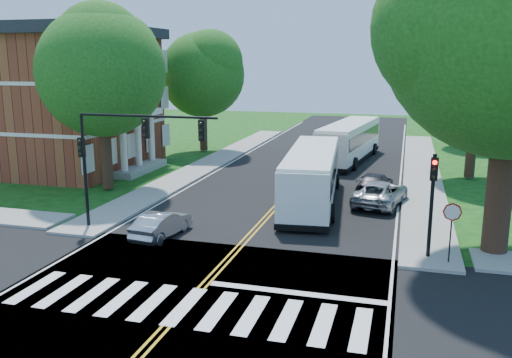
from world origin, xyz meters
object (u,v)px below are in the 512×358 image
(bus_follow, at_px, (349,141))
(hatchback, at_px, (162,224))
(signal_ne, at_px, (432,192))
(dark_sedan, at_px, (375,184))
(bus_lead, at_px, (312,175))
(suv, at_px, (381,193))
(signal_nw, at_px, (125,144))

(bus_follow, height_order, hatchback, bus_follow)
(signal_ne, xyz_separation_m, dark_sedan, (-2.93, 11.18, -2.28))
(bus_lead, bearing_deg, dark_sedan, -141.82)
(bus_follow, bearing_deg, signal_ne, 111.78)
(signal_ne, bearing_deg, bus_lead, 128.98)
(suv, height_order, dark_sedan, suv)
(suv, bearing_deg, bus_follow, -64.57)
(signal_ne, height_order, suv, signal_ne)
(dark_sedan, bearing_deg, bus_follow, -71.20)
(suv, bearing_deg, dark_sedan, -67.02)
(signal_ne, relative_size, dark_sedan, 0.95)
(signal_ne, xyz_separation_m, bus_follow, (-5.74, 22.41, -1.26))
(signal_nw, distance_m, hatchback, 4.18)
(signal_nw, xyz_separation_m, bus_lead, (7.67, 7.90, -2.68))
(signal_nw, height_order, hatchback, signal_nw)
(signal_ne, distance_m, bus_lead, 10.23)
(signal_nw, bearing_deg, suv, 36.42)
(suv, relative_size, dark_sedan, 1.11)
(hatchback, distance_m, dark_sedan, 14.73)
(signal_ne, distance_m, dark_sedan, 11.78)
(hatchback, bearing_deg, bus_lead, -119.53)
(bus_follow, xyz_separation_m, suv, (3.32, -13.84, -0.98))
(dark_sedan, bearing_deg, signal_nw, 49.94)
(signal_ne, bearing_deg, dark_sedan, 104.70)
(hatchback, relative_size, suv, 0.74)
(bus_follow, bearing_deg, bus_lead, 94.87)
(signal_nw, xyz_separation_m, hatchback, (1.85, -0.25, -3.74))
(signal_ne, xyz_separation_m, suv, (-2.42, 8.57, -2.24))
(signal_nw, relative_size, hatchback, 1.89)
(signal_nw, bearing_deg, signal_ne, 0.05)
(bus_follow, height_order, dark_sedan, bus_follow)
(hatchback, xyz_separation_m, suv, (9.78, 8.84, 0.09))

